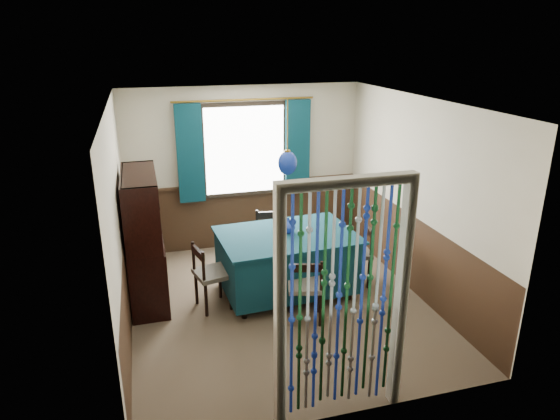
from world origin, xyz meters
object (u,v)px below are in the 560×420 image
object	(u,v)px
chair_far	(271,240)
bowl_shelf	(147,220)
chair_left	(210,274)
sideboard	(146,256)
chair_near	(306,287)
vase_sideboard	(147,221)
pendant_lamp	(287,163)
dining_table	(287,259)
chair_right	(357,253)
vase_table	(288,226)

from	to	relation	value
chair_far	bowl_shelf	size ratio (longest dim) A/B	4.18
chair_left	sideboard	size ratio (longest dim) A/B	0.51
chair_far	chair_near	bearing A→B (deg)	99.38
bowl_shelf	vase_sideboard	world-z (taller)	bowl_shelf
pendant_lamp	chair_far	bearing A→B (deg)	92.56
dining_table	chair_right	size ratio (longest dim) A/B	2.12
chair_near	chair_far	bearing A→B (deg)	106.12
dining_table	sideboard	distance (m)	1.77
dining_table	chair_left	world-z (taller)	chair_left
chair_near	pendant_lamp	size ratio (longest dim) A/B	0.91
vase_table	vase_sideboard	distance (m)	1.82
chair_near	vase_table	size ratio (longest dim) A/B	4.69
chair_far	pendant_lamp	xyz separation A→B (m)	(0.03, -0.70, 1.29)
chair_near	pendant_lamp	xyz separation A→B (m)	(-0.02, 0.71, 1.30)
vase_sideboard	pendant_lamp	bearing A→B (deg)	-22.22
chair_left	pendant_lamp	xyz separation A→B (m)	(1.00, 0.11, 1.29)
dining_table	chair_near	distance (m)	0.72
sideboard	pendant_lamp	world-z (taller)	pendant_lamp
chair_far	chair_left	size ratio (longest dim) A/B	1.02
chair_near	sideboard	distance (m)	2.05
chair_far	sideboard	world-z (taller)	sideboard
dining_table	chair_left	size ratio (longest dim) A/B	2.10
chair_near	vase_sideboard	size ratio (longest dim) A/B	4.36
chair_right	bowl_shelf	xyz separation A→B (m)	(-2.66, 0.07, 0.71)
vase_table	vase_sideboard	bearing A→B (deg)	159.68
dining_table	vase_table	world-z (taller)	vase_table
bowl_shelf	dining_table	bearing A→B (deg)	-2.51
dining_table	chair_right	world-z (taller)	chair_right
chair_far	pendant_lamp	distance (m)	1.47
vase_sideboard	chair_far	bearing A→B (deg)	0.60
pendant_lamp	vase_table	xyz separation A→B (m)	(0.03, 0.05, -0.84)
chair_right	vase_table	world-z (taller)	vase_table
chair_left	chair_right	distance (m)	1.98
dining_table	chair_left	distance (m)	1.01
chair_near	chair_far	size ratio (longest dim) A/B	0.96
dining_table	vase_table	size ratio (longest dim) A/B	10.03
chair_near	vase_table	distance (m)	0.90
chair_far	bowl_shelf	xyz separation A→B (m)	(-1.65, -0.63, 0.70)
sideboard	vase_sideboard	size ratio (longest dim) A/B	8.70
vase_sideboard	dining_table	bearing A→B (deg)	-22.22
sideboard	vase_sideboard	bearing A→B (deg)	80.09
pendant_lamp	vase_table	distance (m)	0.84
sideboard	bowl_shelf	xyz separation A→B (m)	(0.06, -0.26, 0.58)
pendant_lamp	dining_table	bearing A→B (deg)	69.44
chair_left	vase_sideboard	bearing A→B (deg)	-153.05
chair_near	sideboard	bearing A→B (deg)	163.18
chair_near	pendant_lamp	distance (m)	1.49
bowl_shelf	chair_far	bearing A→B (deg)	20.90
vase_table	bowl_shelf	size ratio (longest dim) A/B	0.85
chair_right	pendant_lamp	xyz separation A→B (m)	(-0.98, -0.00, 1.30)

